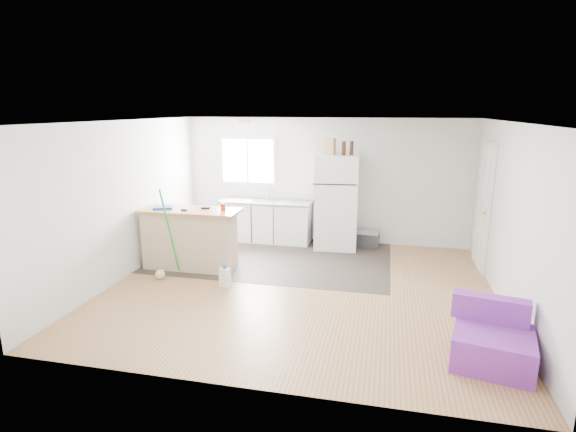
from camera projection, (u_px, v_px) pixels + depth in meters
The scene contains 19 objects.
room at pixel (300, 208), 6.32m from camera, with size 5.51×5.01×2.41m.
vinyl_zone at pixel (273, 257), 7.94m from camera, with size 4.05×2.50×0.00m, color #2F2823.
window at pixel (248, 161), 8.92m from camera, with size 1.18×0.06×0.98m.
interior_door at pixel (484, 207), 7.26m from camera, with size 0.11×0.92×2.10m.
ceiling_fixture at pixel (244, 121), 7.44m from camera, with size 0.30×0.30×0.07m, color white.
kitchen_cabinets at pixel (266, 221), 8.84m from camera, with size 1.82×0.60×1.07m.
peninsula at pixel (190, 238), 7.33m from camera, with size 1.61×0.63×0.99m.
refrigerator at pixel (336, 202), 8.35m from camera, with size 0.83×0.79×1.75m.
cooler at pixel (367, 239), 8.50m from camera, with size 0.46×0.35×0.33m.
purple_seat at pixel (492, 342), 4.63m from camera, with size 0.90×0.88×0.63m.
cleaner_jug at pixel (225, 277), 6.62m from camera, with size 0.18×0.15×0.33m.
mop at pixel (162, 264), 6.91m from camera, with size 0.26×0.40×1.43m.
red_cup at pixel (223, 207), 7.11m from camera, with size 0.08×0.08×0.12m, color red.
blue_tray at pixel (163, 207), 7.27m from camera, with size 0.30×0.22×0.04m, color blue.
tool_a at pixel (205, 208), 7.24m from camera, with size 0.14×0.05×0.03m, color black.
tool_b at pixel (184, 210), 7.11m from camera, with size 0.10×0.04×0.03m, color black.
cardboard_box at pixel (330, 146), 8.06m from camera, with size 0.20×0.10×0.30m, color #9D8559.
bottle_left at pixel (344, 148), 7.98m from camera, with size 0.07×0.07×0.25m, color #38190A.
bottle_right at pixel (352, 148), 8.05m from camera, with size 0.07×0.07×0.25m, color #38190A.
Camera 1 is at (1.17, -6.06, 2.58)m, focal length 28.00 mm.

